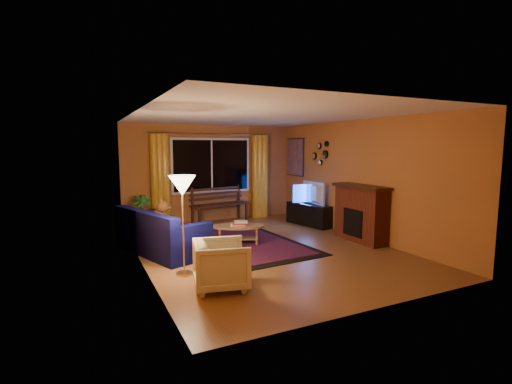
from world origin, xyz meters
name	(u,v)px	position (x,y,z in m)	size (l,w,h in m)	color
floor	(263,248)	(0.00, 0.00, -0.01)	(4.50, 6.00, 0.02)	brown
ceiling	(263,115)	(0.00, 0.00, 2.51)	(4.50, 6.00, 0.02)	white
wall_back	(211,173)	(0.00, 3.01, 1.25)	(4.50, 0.02, 2.50)	#BA7238
wall_left	(138,189)	(-2.26, 0.00, 1.25)	(0.02, 6.00, 2.50)	#BA7238
wall_right	(357,179)	(2.26, 0.00, 1.25)	(0.02, 6.00, 2.50)	#BA7238
window	(212,165)	(0.00, 2.94, 1.45)	(2.00, 0.02, 1.30)	black
curtain_rod	(212,134)	(0.00, 2.90, 2.25)	(0.03, 0.03, 3.20)	#BF8C3F
curtain_left	(160,180)	(-1.35, 2.88, 1.12)	(0.36, 0.36, 2.24)	gold
curtain_right	(260,177)	(1.35, 2.88, 1.12)	(0.36, 0.36, 2.24)	gold
bench	(220,213)	(0.11, 2.65, 0.23)	(1.55, 0.45, 0.46)	black
potted_plant	(141,214)	(-1.90, 2.32, 0.43)	(0.48, 0.48, 0.85)	#235B1E
sofa	(162,231)	(-1.80, 0.55, 0.40)	(0.85, 1.98, 0.80)	#090A48
dog	(159,213)	(-1.75, 1.00, 0.66)	(0.36, 0.49, 0.54)	brown
armchair	(221,262)	(-1.43, -1.57, 0.37)	(0.71, 0.67, 0.73)	beige
floor_lamp	(183,226)	(-1.75, -0.81, 0.76)	(0.25, 0.25, 1.51)	#BF8C3F
rug	(239,242)	(-0.26, 0.57, 0.01)	(2.09, 3.30, 0.02)	maroon
coffee_table	(238,235)	(-0.31, 0.47, 0.19)	(1.05, 1.05, 0.38)	#987253
tv_console	(310,214)	(2.00, 1.37, 0.27)	(0.42, 1.27, 0.53)	black
television	(310,193)	(2.00, 1.37, 0.80)	(0.95, 0.12, 0.55)	black
fireplace	(361,215)	(2.05, -0.40, 0.55)	(0.40, 1.20, 1.10)	maroon
mirror_cluster	(320,152)	(2.21, 1.30, 1.80)	(0.06, 0.60, 0.56)	black
painting	(295,157)	(2.22, 2.45, 1.65)	(0.04, 0.76, 0.96)	#C6652E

